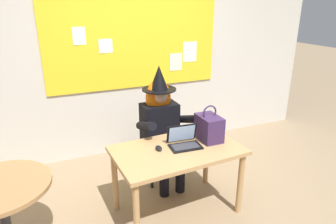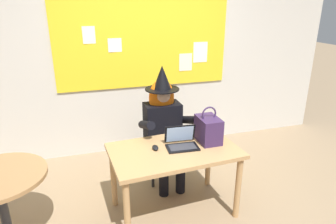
{
  "view_description": "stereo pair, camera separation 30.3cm",
  "coord_description": "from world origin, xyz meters",
  "px_view_note": "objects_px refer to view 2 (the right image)",
  "views": [
    {
      "loc": [
        -1.2,
        -2.3,
        2.08
      ],
      "look_at": [
        -0.05,
        0.41,
        0.99
      ],
      "focal_mm": 32.0,
      "sensor_mm": 36.0,
      "label": 1
    },
    {
      "loc": [
        -0.91,
        -2.41,
        2.08
      ],
      "look_at": [
        -0.05,
        0.41,
        0.99
      ],
      "focal_mm": 32.0,
      "sensor_mm": 36.0,
      "label": 2
    }
  ],
  "objects_px": {
    "desk_main": "(174,158)",
    "laptop": "(182,142)",
    "handbag": "(208,129)",
    "side_table_round": "(0,194)",
    "chair_at_desk": "(161,138)",
    "person_costumed": "(164,120)",
    "computer_mouse": "(155,148)"
  },
  "relations": [
    {
      "from": "person_costumed",
      "to": "side_table_round",
      "type": "xyz_separation_m",
      "value": [
        -1.64,
        -0.63,
        -0.25
      ]
    },
    {
      "from": "person_costumed",
      "to": "laptop",
      "type": "height_order",
      "value": "person_costumed"
    },
    {
      "from": "laptop",
      "to": "side_table_round",
      "type": "distance_m",
      "value": 1.67
    },
    {
      "from": "desk_main",
      "to": "computer_mouse",
      "type": "distance_m",
      "value": 0.22
    },
    {
      "from": "chair_at_desk",
      "to": "person_costumed",
      "type": "distance_m",
      "value": 0.31
    },
    {
      "from": "handbag",
      "to": "side_table_round",
      "type": "height_order",
      "value": "handbag"
    },
    {
      "from": "chair_at_desk",
      "to": "handbag",
      "type": "height_order",
      "value": "handbag"
    },
    {
      "from": "person_costumed",
      "to": "handbag",
      "type": "relative_size",
      "value": 3.76
    },
    {
      "from": "side_table_round",
      "to": "computer_mouse",
      "type": "bearing_deg",
      "value": 2.75
    },
    {
      "from": "computer_mouse",
      "to": "chair_at_desk",
      "type": "bearing_deg",
      "value": 73.35
    },
    {
      "from": "chair_at_desk",
      "to": "side_table_round",
      "type": "height_order",
      "value": "chair_at_desk"
    },
    {
      "from": "chair_at_desk",
      "to": "laptop",
      "type": "relative_size",
      "value": 2.74
    },
    {
      "from": "desk_main",
      "to": "handbag",
      "type": "distance_m",
      "value": 0.46
    },
    {
      "from": "chair_at_desk",
      "to": "handbag",
      "type": "distance_m",
      "value": 0.81
    },
    {
      "from": "desk_main",
      "to": "person_costumed",
      "type": "height_order",
      "value": "person_costumed"
    },
    {
      "from": "person_costumed",
      "to": "desk_main",
      "type": "bearing_deg",
      "value": -7.39
    },
    {
      "from": "desk_main",
      "to": "laptop",
      "type": "height_order",
      "value": "laptop"
    },
    {
      "from": "desk_main",
      "to": "side_table_round",
      "type": "distance_m",
      "value": 1.57
    },
    {
      "from": "desk_main",
      "to": "laptop",
      "type": "bearing_deg",
      "value": 23.25
    },
    {
      "from": "handbag",
      "to": "side_table_round",
      "type": "relative_size",
      "value": 0.47
    },
    {
      "from": "side_table_round",
      "to": "chair_at_desk",
      "type": "bearing_deg",
      "value": 24.48
    },
    {
      "from": "laptop",
      "to": "side_table_round",
      "type": "height_order",
      "value": "laptop"
    },
    {
      "from": "handbag",
      "to": "desk_main",
      "type": "bearing_deg",
      "value": -169.87
    },
    {
      "from": "laptop",
      "to": "handbag",
      "type": "xyz_separation_m",
      "value": [
        0.3,
        0.03,
        0.09
      ]
    },
    {
      "from": "person_costumed",
      "to": "handbag",
      "type": "height_order",
      "value": "person_costumed"
    },
    {
      "from": "handbag",
      "to": "side_table_round",
      "type": "xyz_separation_m",
      "value": [
        -1.96,
        -0.08,
        -0.32
      ]
    },
    {
      "from": "desk_main",
      "to": "chair_at_desk",
      "type": "bearing_deg",
      "value": 84.04
    },
    {
      "from": "laptop",
      "to": "handbag",
      "type": "relative_size",
      "value": 0.87
    },
    {
      "from": "side_table_round",
      "to": "person_costumed",
      "type": "bearing_deg",
      "value": 20.87
    },
    {
      "from": "desk_main",
      "to": "side_table_round",
      "type": "xyz_separation_m",
      "value": [
        -1.57,
        -0.01,
        -0.09
      ]
    },
    {
      "from": "laptop",
      "to": "chair_at_desk",
      "type": "bearing_deg",
      "value": 95.38
    },
    {
      "from": "computer_mouse",
      "to": "side_table_round",
      "type": "distance_m",
      "value": 1.41
    }
  ]
}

